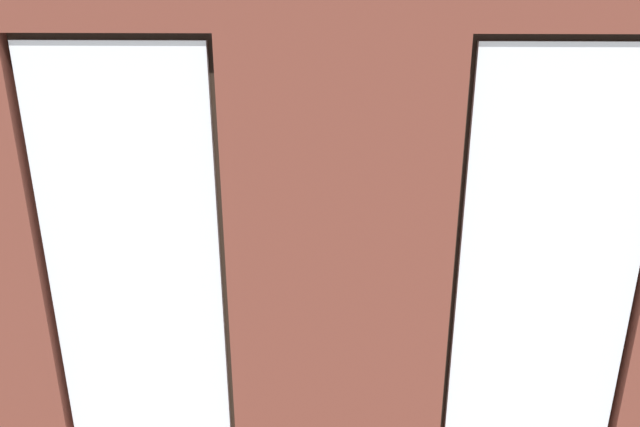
% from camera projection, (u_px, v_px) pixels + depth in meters
% --- Properties ---
extents(ground_plane, '(6.98, 6.09, 0.10)m').
position_uv_depth(ground_plane, '(337.00, 297.00, 5.92)').
color(ground_plane, brown).
extents(brick_wall_with_windows, '(6.38, 0.30, 3.49)m').
position_uv_depth(brick_wall_with_windows, '(339.00, 228.00, 2.79)').
color(brick_wall_with_windows, brown).
rests_on(brick_wall_with_windows, ground_plane).
extents(couch_by_window, '(1.76, 0.87, 0.80)m').
position_uv_depth(couch_by_window, '(360.00, 398.00, 3.89)').
color(couch_by_window, black).
rests_on(couch_by_window, ground_plane).
extents(couch_left, '(0.91, 2.03, 0.80)m').
position_uv_depth(couch_left, '(617.00, 274.00, 5.54)').
color(couch_left, black).
rests_on(couch_left, ground_plane).
extents(coffee_table, '(1.52, 0.80, 0.40)m').
position_uv_depth(coffee_table, '(286.00, 246.00, 6.04)').
color(coffee_table, '#A87547').
rests_on(coffee_table, ground_plane).
extents(cup_ceramic, '(0.07, 0.07, 0.08)m').
position_uv_depth(cup_ceramic, '(267.00, 234.00, 6.10)').
color(cup_ceramic, '#33567F').
rests_on(cup_ceramic, coffee_table).
extents(candle_jar, '(0.08, 0.08, 0.10)m').
position_uv_depth(candle_jar, '(297.00, 242.00, 5.89)').
color(candle_jar, '#B7333D').
rests_on(candle_jar, coffee_table).
extents(table_plant_small, '(0.13, 0.13, 0.22)m').
position_uv_depth(table_plant_small, '(286.00, 231.00, 5.98)').
color(table_plant_small, '#9E5638').
rests_on(table_plant_small, coffee_table).
extents(remote_gray, '(0.12, 0.17, 0.02)m').
position_uv_depth(remote_gray, '(237.00, 245.00, 5.92)').
color(remote_gray, '#59595B').
rests_on(remote_gray, coffee_table).
extents(remote_black, '(0.17, 0.06, 0.02)m').
position_uv_depth(remote_black, '(330.00, 236.00, 6.14)').
color(remote_black, black).
rests_on(remote_black, coffee_table).
extents(media_console, '(1.03, 0.42, 0.57)m').
position_uv_depth(media_console, '(19.00, 278.00, 5.56)').
color(media_console, black).
rests_on(media_console, ground_plane).
extents(tv_flatscreen, '(1.11, 0.20, 0.72)m').
position_uv_depth(tv_flatscreen, '(6.00, 209.00, 5.33)').
color(tv_flatscreen, black).
rests_on(tv_flatscreen, media_console).
extents(potted_plant_mid_room_small, '(0.27, 0.27, 0.48)m').
position_uv_depth(potted_plant_mid_room_small, '(416.00, 224.00, 6.73)').
color(potted_plant_mid_room_small, '#47423D').
rests_on(potted_plant_mid_room_small, ground_plane).
extents(potted_plant_between_couches, '(0.59, 0.59, 0.90)m').
position_uv_depth(potted_plant_between_couches, '(578.00, 360.00, 3.81)').
color(potted_plant_between_couches, beige).
rests_on(potted_plant_between_couches, ground_plane).
extents(potted_plant_by_left_couch, '(0.35, 0.35, 0.65)m').
position_uv_depth(potted_plant_by_left_couch, '(527.00, 206.00, 6.87)').
color(potted_plant_by_left_couch, '#47423D').
rests_on(potted_plant_by_left_couch, ground_plane).
extents(potted_plant_corner_near_left, '(1.05, 0.94, 1.41)m').
position_uv_depth(potted_plant_corner_near_left, '(556.00, 167.00, 7.51)').
color(potted_plant_corner_near_left, '#9E5638').
rests_on(potted_plant_corner_near_left, ground_plane).
extents(potted_plant_foreground_right, '(0.95, 0.92, 1.21)m').
position_uv_depth(potted_plant_foreground_right, '(131.00, 171.00, 7.63)').
color(potted_plant_foreground_right, '#9E5638').
rests_on(potted_plant_foreground_right, ground_plane).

